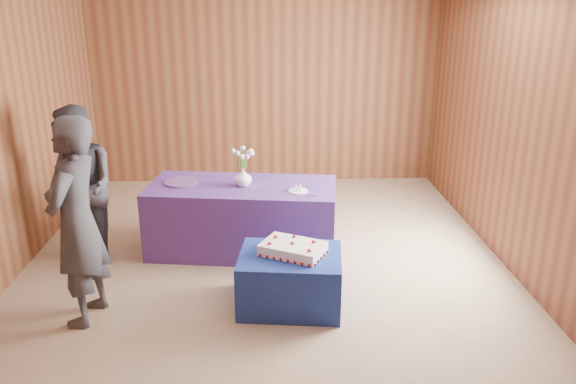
{
  "coord_description": "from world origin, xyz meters",
  "views": [
    {
      "loc": [
        0.04,
        -5.22,
        2.65
      ],
      "look_at": [
        0.23,
        0.1,
        0.8
      ],
      "focal_mm": 35.0,
      "sensor_mm": 36.0,
      "label": 1
    }
  ],
  "objects_px": {
    "serving_table": "(243,218)",
    "sheet_cake": "(293,248)",
    "vase": "(243,177)",
    "guest_right": "(80,188)",
    "cake_table": "(290,280)",
    "guest_left": "(77,223)"
  },
  "relations": [
    {
      "from": "serving_table",
      "to": "sheet_cake",
      "type": "bearing_deg",
      "value": -60.42
    },
    {
      "from": "sheet_cake",
      "to": "vase",
      "type": "distance_m",
      "value": 1.3
    },
    {
      "from": "guest_right",
      "to": "vase",
      "type": "bearing_deg",
      "value": 54.21
    },
    {
      "from": "sheet_cake",
      "to": "vase",
      "type": "relative_size",
      "value": 3.47
    },
    {
      "from": "cake_table",
      "to": "vase",
      "type": "xyz_separation_m",
      "value": [
        -0.46,
        1.2,
        0.6
      ]
    },
    {
      "from": "sheet_cake",
      "to": "guest_right",
      "type": "distance_m",
      "value": 2.32
    },
    {
      "from": "guest_left",
      "to": "cake_table",
      "type": "bearing_deg",
      "value": 103.46
    },
    {
      "from": "serving_table",
      "to": "guest_left",
      "type": "bearing_deg",
      "value": -126.41
    },
    {
      "from": "serving_table",
      "to": "guest_right",
      "type": "xyz_separation_m",
      "value": [
        -1.62,
        -0.27,
        0.46
      ]
    },
    {
      "from": "guest_left",
      "to": "guest_right",
      "type": "bearing_deg",
      "value": -155.23
    },
    {
      "from": "sheet_cake",
      "to": "cake_table",
      "type": "bearing_deg",
      "value": -107.57
    },
    {
      "from": "serving_table",
      "to": "guest_right",
      "type": "relative_size",
      "value": 1.2
    },
    {
      "from": "serving_table",
      "to": "guest_right",
      "type": "distance_m",
      "value": 1.7
    },
    {
      "from": "cake_table",
      "to": "serving_table",
      "type": "height_order",
      "value": "serving_table"
    },
    {
      "from": "cake_table",
      "to": "vase",
      "type": "relative_size",
      "value": 4.71
    },
    {
      "from": "guest_left",
      "to": "sheet_cake",
      "type": "bearing_deg",
      "value": 104.14
    },
    {
      "from": "guest_right",
      "to": "guest_left",
      "type": "bearing_deg",
      "value": -28.36
    },
    {
      "from": "sheet_cake",
      "to": "guest_right",
      "type": "relative_size",
      "value": 0.4
    },
    {
      "from": "sheet_cake",
      "to": "guest_left",
      "type": "relative_size",
      "value": 0.37
    },
    {
      "from": "serving_table",
      "to": "guest_left",
      "type": "relative_size",
      "value": 1.12
    },
    {
      "from": "cake_table",
      "to": "sheet_cake",
      "type": "bearing_deg",
      "value": 51.61
    },
    {
      "from": "sheet_cake",
      "to": "guest_left",
      "type": "xyz_separation_m",
      "value": [
        -1.79,
        -0.18,
        0.35
      ]
    }
  ]
}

